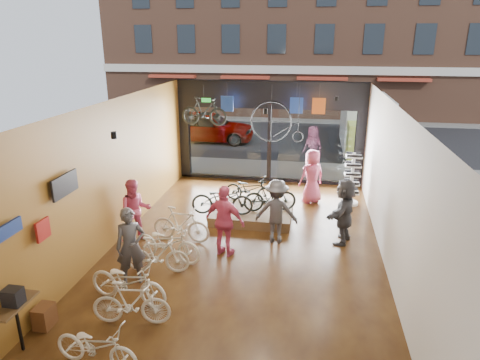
% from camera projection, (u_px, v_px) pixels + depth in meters
% --- Properties ---
extents(ground_plane, '(7.00, 12.00, 0.04)m').
position_uv_depth(ground_plane, '(244.00, 253.00, 11.09)').
color(ground_plane, black).
rests_on(ground_plane, ground).
extents(ceiling, '(7.00, 12.00, 0.04)m').
position_uv_depth(ceiling, '(244.00, 104.00, 9.87)').
color(ceiling, black).
rests_on(ceiling, ground).
extents(wall_left, '(0.04, 12.00, 3.80)m').
position_uv_depth(wall_left, '(110.00, 175.00, 11.05)').
color(wall_left, brown).
rests_on(wall_left, ground).
extents(wall_right, '(0.04, 12.00, 3.80)m').
position_uv_depth(wall_right, '(393.00, 191.00, 9.91)').
color(wall_right, beige).
rests_on(wall_right, ground).
extents(wall_back, '(7.00, 0.04, 3.80)m').
position_uv_depth(wall_back, '(158.00, 351.00, 4.86)').
color(wall_back, beige).
rests_on(wall_back, ground).
extents(storefront, '(7.00, 0.26, 3.80)m').
position_uv_depth(storefront, '(270.00, 132.00, 16.09)').
color(storefront, black).
rests_on(storefront, ground).
extents(exit_sign, '(0.35, 0.06, 0.18)m').
position_uv_depth(exit_sign, '(206.00, 100.00, 16.00)').
color(exit_sign, '#198C26').
rests_on(exit_sign, storefront).
extents(street_road, '(30.00, 18.00, 0.02)m').
position_uv_depth(street_road, '(285.00, 132.00, 25.11)').
color(street_road, black).
rests_on(street_road, ground).
extents(sidewalk_near, '(30.00, 2.40, 0.12)m').
position_uv_depth(sidewalk_near, '(272.00, 170.00, 17.79)').
color(sidewalk_near, slate).
rests_on(sidewalk_near, ground).
extents(sidewalk_far, '(30.00, 2.00, 0.12)m').
position_uv_depth(sidewalk_far, '(289.00, 119.00, 28.82)').
color(sidewalk_far, slate).
rests_on(sidewalk_far, ground).
extents(opposite_building, '(26.00, 5.00, 14.00)m').
position_uv_depth(opposite_building, '(296.00, 11.00, 28.96)').
color(opposite_building, brown).
rests_on(opposite_building, ground).
extents(street_car, '(4.82, 1.94, 1.64)m').
position_uv_depth(street_car, '(208.00, 126.00, 22.67)').
color(street_car, gray).
rests_on(street_car, street_road).
extents(box_truck, '(2.15, 6.46, 2.55)m').
position_uv_depth(box_truck, '(367.00, 127.00, 20.29)').
color(box_truck, silver).
rests_on(box_truck, street_road).
extents(floor_bike_0, '(1.61, 0.74, 0.82)m').
position_uv_depth(floor_bike_0, '(96.00, 346.00, 7.12)').
color(floor_bike_0, beige).
rests_on(floor_bike_0, ground_plane).
extents(floor_bike_1, '(1.57, 0.61, 0.92)m').
position_uv_depth(floor_bike_1, '(131.00, 303.00, 8.18)').
color(floor_bike_1, beige).
rests_on(floor_bike_1, ground_plane).
extents(floor_bike_2, '(1.90, 0.97, 0.95)m').
position_uv_depth(floor_bike_2, '(128.00, 282.00, 8.87)').
color(floor_bike_2, beige).
rests_on(floor_bike_2, ground_plane).
extents(floor_bike_3, '(1.54, 0.57, 0.90)m').
position_uv_depth(floor_bike_3, '(158.00, 255.00, 10.02)').
color(floor_bike_3, beige).
rests_on(floor_bike_3, ground_plane).
extents(floor_bike_4, '(1.90, 0.95, 0.95)m').
position_uv_depth(floor_bike_4, '(167.00, 243.00, 10.55)').
color(floor_bike_4, beige).
rests_on(floor_bike_4, ground_plane).
extents(floor_bike_5, '(1.66, 0.61, 0.98)m').
position_uv_depth(floor_bike_5, '(181.00, 224.00, 11.57)').
color(floor_bike_5, beige).
rests_on(floor_bike_5, ground_plane).
extents(display_platform, '(2.40, 1.80, 0.30)m').
position_uv_depth(display_platform, '(252.00, 214.00, 13.11)').
color(display_platform, brown).
rests_on(display_platform, ground_plane).
extents(display_bike_left, '(1.86, 0.80, 0.95)m').
position_uv_depth(display_bike_left, '(222.00, 199.00, 12.56)').
color(display_bike_left, black).
rests_on(display_bike_left, display_platform).
extents(display_bike_mid, '(1.66, 0.86, 0.96)m').
position_uv_depth(display_bike_mid, '(270.00, 196.00, 12.79)').
color(display_bike_mid, black).
rests_on(display_bike_mid, display_platform).
extents(display_bike_right, '(1.68, 0.85, 0.84)m').
position_uv_depth(display_bike_right, '(250.00, 189.00, 13.56)').
color(display_bike_right, black).
rests_on(display_bike_right, display_platform).
extents(customer_0, '(0.78, 0.68, 1.79)m').
position_uv_depth(customer_0, '(131.00, 246.00, 9.47)').
color(customer_0, '#3F3F44').
rests_on(customer_0, ground_plane).
extents(customer_1, '(1.06, 0.98, 1.75)m').
position_uv_depth(customer_1, '(135.00, 211.00, 11.46)').
color(customer_1, '#CC4C72').
rests_on(customer_1, ground_plane).
extents(customer_2, '(1.17, 0.76, 1.86)m').
position_uv_depth(customer_2, '(225.00, 221.00, 10.68)').
color(customer_2, '#CC4C72').
rests_on(customer_2, ground_plane).
extents(customer_3, '(1.16, 0.69, 1.76)m').
position_uv_depth(customer_3, '(276.00, 211.00, 11.40)').
color(customer_3, '#3F3F44').
rests_on(customer_3, ground_plane).
extents(customer_4, '(1.06, 0.96, 1.82)m').
position_uv_depth(customer_4, '(312.00, 176.00, 14.19)').
color(customer_4, '#CC4C72').
rests_on(customer_4, ground_plane).
extents(customer_5, '(1.02, 1.74, 1.79)m').
position_uv_depth(customer_5, '(344.00, 211.00, 11.37)').
color(customer_5, '#3F3F44').
rests_on(customer_5, ground_plane).
extents(sunglasses_rack, '(0.63, 0.58, 1.77)m').
position_uv_depth(sunglasses_rack, '(352.00, 179.00, 14.00)').
color(sunglasses_rack, white).
rests_on(sunglasses_rack, ground_plane).
extents(wall_merch, '(0.40, 2.40, 2.60)m').
position_uv_depth(wall_merch, '(34.00, 263.00, 7.95)').
color(wall_merch, navy).
rests_on(wall_merch, wall_left).
extents(penny_farthing, '(1.77, 0.06, 1.41)m').
position_uv_depth(penny_farthing, '(280.00, 123.00, 14.63)').
color(penny_farthing, black).
rests_on(penny_farthing, ceiling).
extents(hung_bike, '(1.60, 0.54, 0.95)m').
position_uv_depth(hung_bike, '(204.00, 111.00, 14.42)').
color(hung_bike, black).
rests_on(hung_bike, ceiling).
extents(jersey_left, '(0.45, 0.03, 0.55)m').
position_uv_depth(jersey_left, '(227.00, 104.00, 15.22)').
color(jersey_left, '#1E3F99').
rests_on(jersey_left, ceiling).
extents(jersey_mid, '(0.45, 0.03, 0.55)m').
position_uv_depth(jersey_mid, '(296.00, 106.00, 14.82)').
color(jersey_mid, '#1E3F99').
rests_on(jersey_mid, ceiling).
extents(jersey_right, '(0.45, 0.03, 0.55)m').
position_uv_depth(jersey_right, '(319.00, 106.00, 14.69)').
color(jersey_right, '#CC5919').
rests_on(jersey_right, ceiling).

